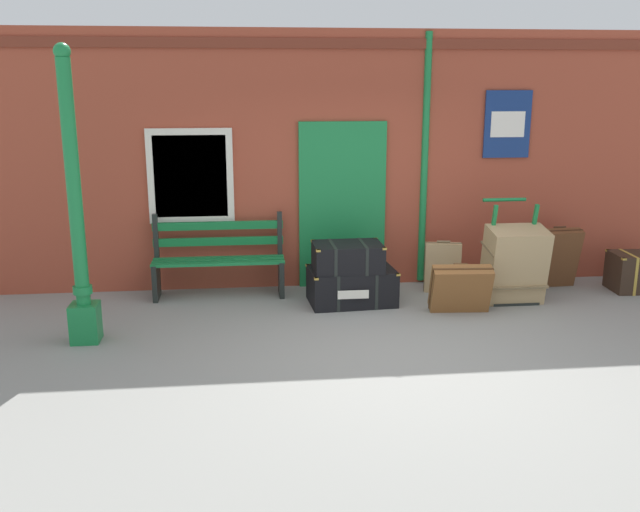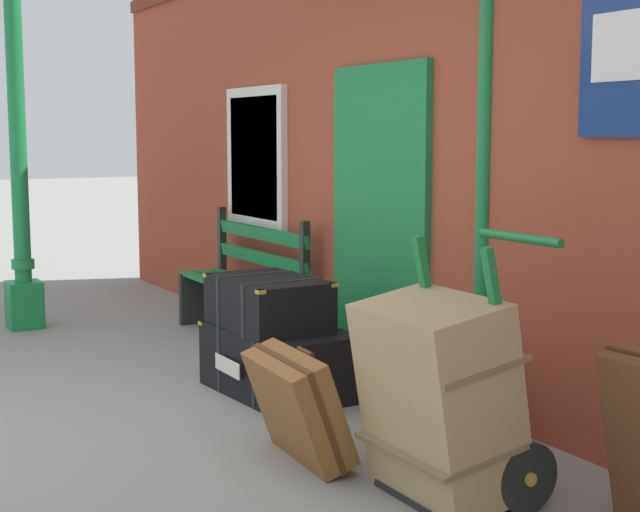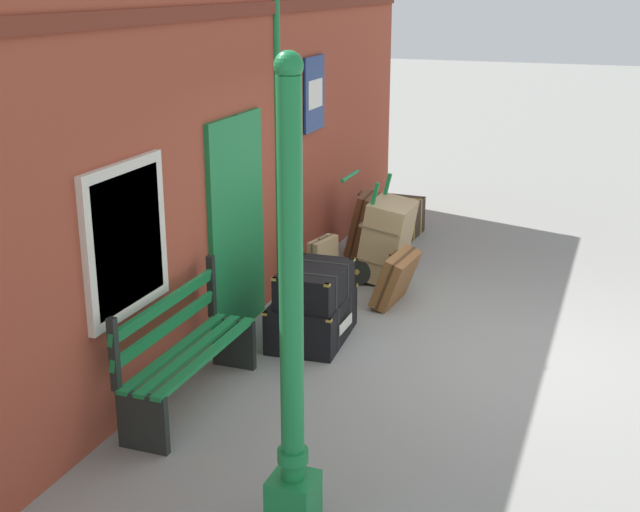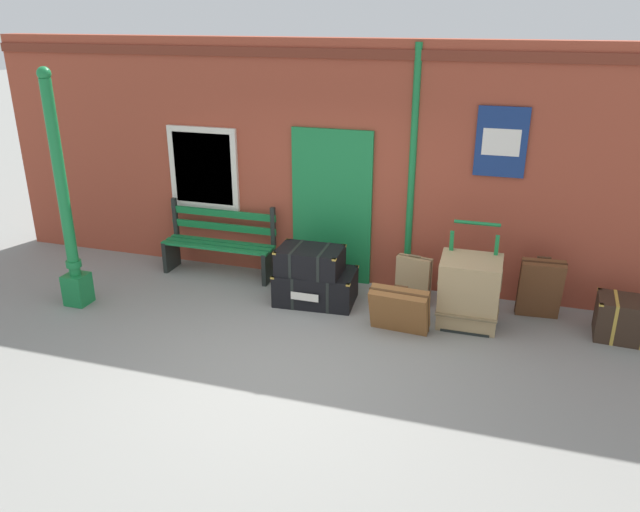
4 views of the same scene
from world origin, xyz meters
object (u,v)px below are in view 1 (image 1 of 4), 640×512
at_px(suitcase_caramel, 558,258).
at_px(suitcase_oxblood, 460,289).
at_px(steamer_trunk_middle, 348,257).
at_px(platform_bench, 219,260).
at_px(suitcase_charcoal, 443,267).
at_px(corner_trunk, 638,272).
at_px(lamp_post, 78,235).
at_px(porters_trolley, 508,276).
at_px(steamer_trunk_base, 352,286).
at_px(large_brown_trunk, 514,264).

bearing_deg(suitcase_caramel, suitcase_oxblood, -150.74).
bearing_deg(steamer_trunk_middle, suitcase_oxblood, -19.99).
distance_m(platform_bench, suitcase_caramel, 4.31).
distance_m(steamer_trunk_middle, suitcase_charcoal, 1.34).
distance_m(steamer_trunk_middle, suitcase_oxblood, 1.35).
height_order(suitcase_caramel, corner_trunk, suitcase_caramel).
bearing_deg(lamp_post, platform_bench, 48.01).
bearing_deg(porters_trolley, lamp_post, -168.72).
bearing_deg(porters_trolley, corner_trunk, 4.10).
bearing_deg(porters_trolley, steamer_trunk_base, 179.86).
xyz_separation_m(lamp_post, steamer_trunk_base, (2.89, 0.96, -0.90)).
xyz_separation_m(steamer_trunk_base, porters_trolley, (1.92, -0.00, 0.06)).
relative_size(platform_bench, suitcase_charcoal, 2.40).
bearing_deg(suitcase_oxblood, suitcase_charcoal, 88.35).
bearing_deg(corner_trunk, suitcase_charcoal, 175.22).
xyz_separation_m(lamp_post, porters_trolley, (4.81, 0.96, -0.84)).
bearing_deg(large_brown_trunk, suitcase_charcoal, 144.78).
xyz_separation_m(suitcase_oxblood, corner_trunk, (2.51, 0.62, -0.05)).
distance_m(platform_bench, steamer_trunk_base, 1.67).
relative_size(suitcase_charcoal, corner_trunk, 0.93).
distance_m(platform_bench, corner_trunk, 5.28).
height_order(platform_bench, suitcase_charcoal, platform_bench).
xyz_separation_m(large_brown_trunk, suitcase_charcoal, (-0.72, 0.51, -0.16)).
distance_m(steamer_trunk_base, suitcase_oxblood, 1.28).
bearing_deg(lamp_post, suitcase_oxblood, 6.56).
bearing_deg(corner_trunk, lamp_post, -170.62).
bearing_deg(large_brown_trunk, corner_trunk, 9.74).
bearing_deg(porters_trolley, suitcase_oxblood, -146.60).
height_order(lamp_post, large_brown_trunk, lamp_post).
xyz_separation_m(suitcase_oxblood, suitcase_charcoal, (0.02, 0.83, 0.03)).
xyz_separation_m(steamer_trunk_base, large_brown_trunk, (1.92, -0.18, 0.26)).
relative_size(porters_trolley, suitcase_charcoal, 1.79).
bearing_deg(steamer_trunk_middle, porters_trolley, 1.24).
height_order(steamer_trunk_middle, suitcase_oxblood, steamer_trunk_middle).
distance_m(platform_bench, suitcase_charcoal, 2.79).
bearing_deg(suitcase_caramel, corner_trunk, -14.47).
bearing_deg(suitcase_charcoal, corner_trunk, -4.78).
bearing_deg(steamer_trunk_middle, suitcase_caramel, 8.53).
distance_m(large_brown_trunk, suitcase_oxblood, 0.83).
relative_size(steamer_trunk_middle, corner_trunk, 1.15).
bearing_deg(porters_trolley, large_brown_trunk, -90.00).
bearing_deg(platform_bench, large_brown_trunk, -10.83).
bearing_deg(lamp_post, corner_trunk, 9.38).
bearing_deg(steamer_trunk_base, porters_trolley, -0.14).
relative_size(large_brown_trunk, suitcase_oxblood, 1.35).
xyz_separation_m(lamp_post, suitcase_caramel, (5.61, 1.33, -0.72)).
distance_m(suitcase_caramel, corner_trunk, 1.00).
xyz_separation_m(suitcase_caramel, suitcase_charcoal, (-1.52, -0.04, -0.08)).
relative_size(suitcase_oxblood, corner_trunk, 0.98).
relative_size(steamer_trunk_base, large_brown_trunk, 1.12).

